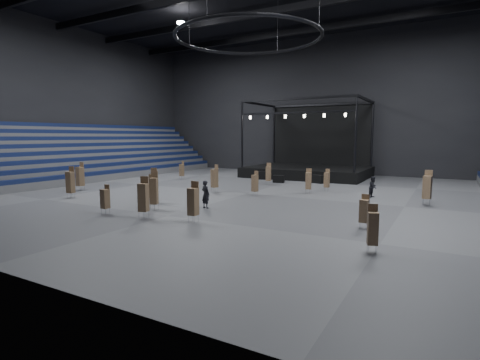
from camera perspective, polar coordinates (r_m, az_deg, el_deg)
The scene contains 27 objects.
floor at distance 32.36m, azimuth 1.18°, elevation -2.07°, with size 50.00×50.00×0.00m, color #4C4C4F.
wall_back at distance 51.63m, azimuth 12.47°, elevation 11.06°, with size 50.00×0.20×18.00m, color black.
wall_left at distance 49.17m, azimuth -25.95°, elevation 10.78°, with size 0.20×42.00×18.00m, color black.
bleachers_left at distance 47.43m, azimuth -24.08°, elevation 2.24°, with size 7.20×40.00×6.40m.
stage at distance 47.06m, azimuth 10.55°, elevation 2.34°, with size 14.00×10.00×9.20m.
truss_ring at distance 32.99m, azimuth 1.24°, elevation 20.86°, with size 12.30×12.30×5.15m.
flight_case_left at distance 43.00m, azimuth 3.18°, elevation 0.71°, with size 1.37×0.68×0.91m, color black.
flight_case_mid at distance 40.06m, azimuth 5.90°, elevation 0.16°, with size 1.18×0.59×0.79m, color black.
flight_case_right at distance 40.24m, azimuth 11.75°, elevation 0.14°, with size 1.30×0.65×0.87m, color black.
chair_stack_0 at distance 31.06m, azimuth 2.29°, elevation -0.42°, with size 0.54×0.54×2.07m.
chair_stack_1 at distance 36.76m, azimuth -23.18°, elevation 0.58°, with size 0.57×0.57×2.59m.
chair_stack_2 at distance 28.27m, azimuth -13.07°, elevation -0.78°, with size 0.63×0.63×2.61m.
chair_stack_3 at distance 34.53m, azimuth 13.08°, elevation 0.07°, with size 0.46×0.46×2.01m.
chair_stack_4 at distance 38.20m, azimuth 4.36°, elevation 1.03°, with size 0.56×0.56×2.23m.
chair_stack_5 at distance 16.88m, azimuth 19.58°, elevation -6.85°, with size 0.53×0.53×2.08m.
chair_stack_6 at distance 23.16m, azimuth -14.50°, elevation -2.47°, with size 0.66×0.66×2.54m.
chair_stack_7 at distance 33.07m, azimuth -3.89°, elevation 0.34°, with size 0.67×0.67×2.44m.
chair_stack_8 at distance 30.05m, azimuth 26.64°, elevation -0.91°, with size 0.62×0.62×2.51m.
chair_stack_9 at distance 43.56m, azimuth -8.87°, elevation 1.56°, with size 0.57×0.57×2.07m.
chair_stack_10 at distance 21.00m, azimuth 18.39°, elevation -4.42°, with size 0.46×0.46×1.86m.
chair_stack_11 at distance 32.64m, azimuth 10.40°, elevation -0.06°, with size 0.58×0.58×2.17m.
chair_stack_12 at distance 25.22m, azimuth -19.86°, elevation -2.63°, with size 0.46×0.46×1.88m.
chair_stack_13 at distance 32.76m, azimuth -24.43°, elevation -0.24°, with size 0.59×0.59×2.53m.
chair_stack_14 at distance 21.57m, azimuth -7.14°, elevation -3.17°, with size 0.53×0.53×2.37m.
chair_stack_15 at distance 25.72m, azimuth -12.97°, elevation -1.53°, with size 0.62×0.62×2.59m.
man_center at distance 25.75m, azimuth -5.26°, elevation -2.20°, with size 0.70×0.46×1.92m, color black.
crew_member at distance 32.05m, azimuth 19.62°, elevation -1.01°, with size 0.83×0.64×1.70m, color black.
Camera 1 is at (15.06, -28.21, 4.92)m, focal length 28.00 mm.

